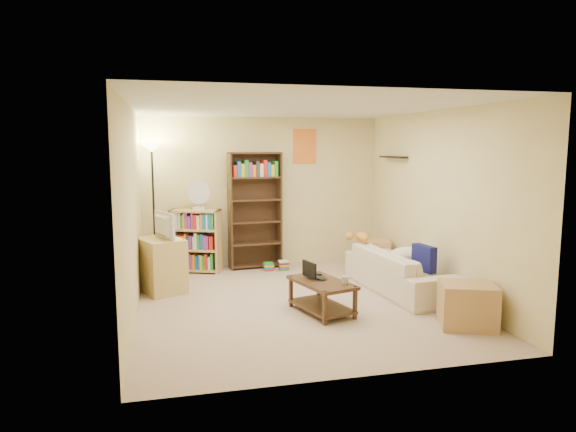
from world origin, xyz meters
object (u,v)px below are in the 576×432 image
at_px(tall_bookshelf, 255,207).
at_px(end_cabinet, 467,305).
at_px(coffee_table, 322,293).
at_px(floor_lamp, 152,170).
at_px(side_table, 376,255).
at_px(tabby_cat, 360,237).
at_px(laptop, 318,277).
at_px(mug, 345,280).
at_px(sofa, 400,271).
at_px(tv_stand, 161,265).
at_px(desk_fan, 199,195).
at_px(short_bookshelf, 196,241).
at_px(television, 160,226).

distance_m(tall_bookshelf, end_cabinet, 3.92).
relative_size(coffee_table, end_cabinet, 1.67).
bearing_deg(floor_lamp, side_table, -7.29).
bearing_deg(coffee_table, floor_lamp, 114.55).
relative_size(tabby_cat, tall_bookshelf, 0.24).
height_order(laptop, mug, mug).
height_order(coffee_table, floor_lamp, floor_lamp).
bearing_deg(sofa, floor_lamp, 58.05).
xyz_separation_m(tv_stand, desk_fan, (0.59, 0.99, 0.87)).
xyz_separation_m(tv_stand, short_bookshelf, (0.54, 1.03, 0.13)).
bearing_deg(floor_lamp, mug, -49.13).
distance_m(short_bookshelf, floor_lamp, 1.32).
bearing_deg(television, end_cabinet, -146.56).
height_order(desk_fan, end_cabinet, desk_fan).
relative_size(sofa, television, 3.30).
relative_size(tv_stand, tall_bookshelf, 0.39).
bearing_deg(mug, tabby_cat, 63.29).
bearing_deg(short_bookshelf, floor_lamp, -151.22).
bearing_deg(floor_lamp, short_bookshelf, 6.94).
xyz_separation_m(short_bookshelf, desk_fan, (0.06, -0.05, 0.74)).
xyz_separation_m(tv_stand, floor_lamp, (-0.10, 0.96, 1.28)).
relative_size(television, end_cabinet, 1.04).
xyz_separation_m(tabby_cat, mug, (-0.80, -1.59, -0.21)).
bearing_deg(tabby_cat, tv_stand, 179.56).
relative_size(floor_lamp, side_table, 4.23).
distance_m(tv_stand, short_bookshelf, 1.17).
height_order(mug, tv_stand, tv_stand).
distance_m(coffee_table, desk_fan, 2.91).
bearing_deg(short_bookshelf, end_cabinet, -27.70).
distance_m(coffee_table, floor_lamp, 3.41).
distance_m(sofa, floor_lamp, 4.01).
bearing_deg(floor_lamp, coffee_table, -49.80).
bearing_deg(side_table, tabby_cat, -132.78).
distance_m(side_table, end_cabinet, 2.77).
height_order(laptop, tv_stand, tv_stand).
distance_m(sofa, coffee_table, 1.50).
height_order(tv_stand, floor_lamp, floor_lamp).
relative_size(laptop, tall_bookshelf, 0.19).
xyz_separation_m(laptop, end_cabinet, (1.45, -1.01, -0.16)).
xyz_separation_m(television, short_bookshelf, (0.54, 1.03, -0.43)).
bearing_deg(coffee_table, tv_stand, 127.74).
xyz_separation_m(desk_fan, end_cabinet, (2.76, -3.25, -1.00)).
xyz_separation_m(coffee_table, tall_bookshelf, (-0.38, 2.53, 0.76)).
bearing_deg(laptop, desk_fan, -5.25).
distance_m(coffee_table, mug, 0.36).
distance_m(tabby_cat, tall_bookshelf, 1.85).
bearing_deg(tall_bookshelf, laptop, -84.96).
distance_m(tv_stand, end_cabinet, 4.04).
bearing_deg(tv_stand, tall_bookshelf, 13.72).
distance_m(tabby_cat, tv_stand, 2.94).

